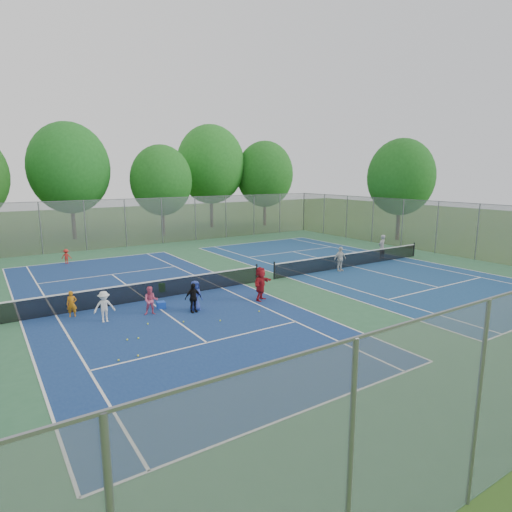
{
  "coord_description": "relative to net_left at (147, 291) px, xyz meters",
  "views": [
    {
      "loc": [
        -13.57,
        -19.67,
        6.11
      ],
      "look_at": [
        0.0,
        1.0,
        1.3
      ],
      "focal_mm": 30.0,
      "sensor_mm": 36.0,
      "label": 1
    }
  ],
  "objects": [
    {
      "name": "tennis_ball_2",
      "position": [
        -1.16,
        -3.36,
        -0.42
      ],
      "size": [
        0.07,
        0.07,
        0.07
      ],
      "primitive_type": "sphere",
      "color": "#C6E936",
      "rests_on": "ground"
    },
    {
      "name": "ball_crate",
      "position": [
        0.11,
        -1.56,
        -0.3
      ],
      "size": [
        0.4,
        0.4,
        0.31
      ],
      "primitive_type": "cube",
      "rotation": [
        0.0,
        0.0,
        -0.11
      ],
      "color": "blue",
      "rests_on": "ground"
    },
    {
      "name": "tree_ne",
      "position": [
        22.0,
        22.0,
        5.51
      ],
      "size": [
        6.6,
        6.6,
        9.77
      ],
      "color": "#443326",
      "rests_on": "ground"
    },
    {
      "name": "child_far_baseline",
      "position": [
        -1.7,
        11.36,
        0.05
      ],
      "size": [
        0.76,
        0.62,
        1.02
      ],
      "primitive_type": "imported",
      "rotation": [
        0.0,
        0.0,
        2.71
      ],
      "color": "red",
      "rests_on": "ground"
    },
    {
      "name": "ball_hopper",
      "position": [
        1.14,
        1.02,
        -0.22
      ],
      "size": [
        0.3,
        0.3,
        0.48
      ],
      "primitive_type": "cube",
      "rotation": [
        0.0,
        0.0,
        0.29
      ],
      "color": "#25882A",
      "rests_on": "ground"
    },
    {
      "name": "tennis_ball_8",
      "position": [
        -2.49,
        -6.19,
        -0.42
      ],
      "size": [
        0.07,
        0.07,
        0.07
      ],
      "primitive_type": "sphere",
      "color": "yellow",
      "rests_on": "ground"
    },
    {
      "name": "tree_nl",
      "position": [
        1.0,
        23.0,
        6.09
      ],
      "size": [
        7.2,
        7.2,
        10.69
      ],
      "color": "#443326",
      "rests_on": "ground"
    },
    {
      "name": "instructor",
      "position": [
        17.7,
        0.74,
        0.42
      ],
      "size": [
        0.7,
        0.53,
        1.75
      ],
      "primitive_type": "imported",
      "rotation": [
        0.0,
        0.0,
        3.32
      ],
      "color": "#939396",
      "rests_on": "ground"
    },
    {
      "name": "student_a",
      "position": [
        -3.52,
        -0.6,
        0.12
      ],
      "size": [
        0.48,
        0.38,
        1.15
      ],
      "primitive_type": "imported",
      "rotation": [
        0.0,
        0.0,
        -0.28
      ],
      "color": "#BF6D11",
      "rests_on": "ground"
    },
    {
      "name": "court_left",
      "position": [
        0.0,
        0.0,
        -0.44
      ],
      "size": [
        10.97,
        23.77,
        0.01
      ],
      "primitive_type": "cube",
      "color": "navy",
      "rests_on": "court_pad"
    },
    {
      "name": "court_pad",
      "position": [
        7.0,
        0.0,
        -0.45
      ],
      "size": [
        32.0,
        32.0,
        0.01
      ],
      "primitive_type": "cube",
      "color": "#2F643F",
      "rests_on": "ground"
    },
    {
      "name": "tennis_ball_3",
      "position": [
        -2.37,
        -4.58,
        -0.42
      ],
      "size": [
        0.07,
        0.07,
        0.07
      ],
      "primitive_type": "sphere",
      "color": "#D1F338",
      "rests_on": "ground"
    },
    {
      "name": "fence_east",
      "position": [
        23.0,
        0.0,
        1.54
      ],
      "size": [
        0.1,
        32.0,
        4.0
      ],
      "primitive_type": "cube",
      "rotation": [
        0.0,
        0.0,
        1.57
      ],
      "color": "gray",
      "rests_on": "ground"
    },
    {
      "name": "ground",
      "position": [
        7.0,
        0.0,
        -0.46
      ],
      "size": [
        120.0,
        120.0,
        0.0
      ],
      "primitive_type": "plane",
      "color": "#2D5119",
      "rests_on": "ground"
    },
    {
      "name": "tennis_ball_6",
      "position": [
        1.51,
        -4.64,
        -0.42
      ],
      "size": [
        0.07,
        0.07,
        0.07
      ],
      "primitive_type": "sphere",
      "color": "#C1EA36",
      "rests_on": "ground"
    },
    {
      "name": "teen_court_b",
      "position": [
        12.34,
        -0.52,
        0.33
      ],
      "size": [
        0.94,
        0.44,
        1.57
      ],
      "primitive_type": "imported",
      "rotation": [
        0.0,
        0.0,
        -0.06
      ],
      "color": "silver",
      "rests_on": "ground"
    },
    {
      "name": "student_f",
      "position": [
        4.63,
        -3.03,
        0.38
      ],
      "size": [
        1.59,
        1.21,
        1.67
      ],
      "primitive_type": "imported",
      "rotation": [
        0.0,
        0.0,
        0.53
      ],
      "color": "#A3171F",
      "rests_on": "ground"
    },
    {
      "name": "tennis_ball_0",
      "position": [
        -3.14,
        -6.19,
        -0.42
      ],
      "size": [
        0.07,
        0.07,
        0.07
      ],
      "primitive_type": "sphere",
      "color": "gold",
      "rests_on": "ground"
    },
    {
      "name": "student_d",
      "position": [
        1.09,
        -2.93,
        0.22
      ],
      "size": [
        0.81,
        0.37,
        1.35
      ],
      "primitive_type": "imported",
      "rotation": [
        0.0,
        0.0,
        0.06
      ],
      "color": "black",
      "rests_on": "ground"
    },
    {
      "name": "tennis_ball_4",
      "position": [
        1.71,
        -1.64,
        -0.42
      ],
      "size": [
        0.07,
        0.07,
        0.07
      ],
      "primitive_type": "sphere",
      "color": "#CDDA32",
      "rests_on": "ground"
    },
    {
      "name": "tennis_ball_9",
      "position": [
        3.55,
        -4.51,
        -0.42
      ],
      "size": [
        0.07,
        0.07,
        0.07
      ],
      "primitive_type": "sphere",
      "color": "yellow",
      "rests_on": "ground"
    },
    {
      "name": "tree_nc",
      "position": [
        9.0,
        21.0,
        4.94
      ],
      "size": [
        6.0,
        6.0,
        8.85
      ],
      "color": "#443326",
      "rests_on": "ground"
    },
    {
      "name": "tree_nr",
      "position": [
        16.0,
        24.0,
        6.59
      ],
      "size": [
        7.6,
        7.6,
        11.42
      ],
      "color": "#443326",
      "rests_on": "ground"
    },
    {
      "name": "student_c",
      "position": [
        -2.52,
        -2.02,
        0.21
      ],
      "size": [
        0.9,
        0.58,
        1.32
      ],
      "primitive_type": "imported",
      "rotation": [
        0.0,
        0.0,
        -0.1
      ],
      "color": "silver",
      "rests_on": "ground"
    },
    {
      "name": "tennis_ball_5",
      "position": [
        -1.98,
        -4.66,
        -0.42
      ],
      "size": [
        0.07,
        0.07,
        0.07
      ],
      "primitive_type": "sphere",
      "color": "#C8EF37",
      "rests_on": "ground"
    },
    {
      "name": "student_e",
      "position": [
        1.3,
        -2.71,
        0.23
      ],
      "size": [
        0.74,
        0.56,
        1.38
      ],
      "primitive_type": "imported",
      "rotation": [
        0.0,
        0.0,
        0.19
      ],
      "color": "#283A93",
      "rests_on": "ground"
    },
    {
      "name": "tree_side_e",
      "position": [
        26.0,
        6.0,
        5.29
      ],
      "size": [
        6.0,
        6.0,
        9.2
      ],
      "color": "#443326",
      "rests_on": "ground"
    },
    {
      "name": "court_right",
      "position": [
        14.0,
        0.0,
        -0.44
      ],
      "size": [
        10.97,
        23.77,
        0.01
      ],
      "primitive_type": "cube",
      "color": "navy",
      "rests_on": "court_pad"
    },
    {
      "name": "student_b",
      "position": [
        -0.58,
        -2.19,
        0.18
      ],
      "size": [
        0.75,
        0.67,
        1.28
      ],
      "primitive_type": "imported",
      "rotation": [
        0.0,
        0.0,
        -0.36
      ],
      "color": "#DB5578",
      "rests_on": "ground"
    },
    {
      "name": "tennis_ball_7",
      "position": [
        0.16,
        -3.94,
        -0.42
      ],
      "size": [
        0.07,
        0.07,
        0.07
      ],
      "primitive_type": "sphere",
      "color": "#AEC12D",
      "rests_on": "ground"
    },
    {
      "name": "fence_north",
      "position": [
        7.0,
        16.0,
        1.54
      ],
      "size": [
        32.0,
        0.1,
        4.0
      ],
      "primitive_type": "cube",
      "color": "gray",
      "rests_on": "ground"
    },
    {
      "name": "net_left",
      "position": [
        0.0,
        0.0,
        0.0
      ],
      "size": [
        12.87,
        0.1,
        0.91
      ],
      "primitive_type": "cube",
      "color": "black",
      "rests_on": "ground"
    },
    {
      "name": "net_right",
      "position": [
        14.0,
        0.0,
        0.0
      ],
      "size": [
        12.87,
        0.1,
        0.91
      ],
      "primitive_type": "cube",
      "color": "black",
      "rests_on": "ground"
    },
    {
      "name": "tennis_ball_1",
      "position": [
        -4.11,
        -3.45,
        -0.42
      ],
      "size": [
        0.07,
        0.07,
        0.07
      ],
      "primitive_type": "sphere",
      "color": "#D2E735",
      "rests_on": "ground"
    }
  ]
}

